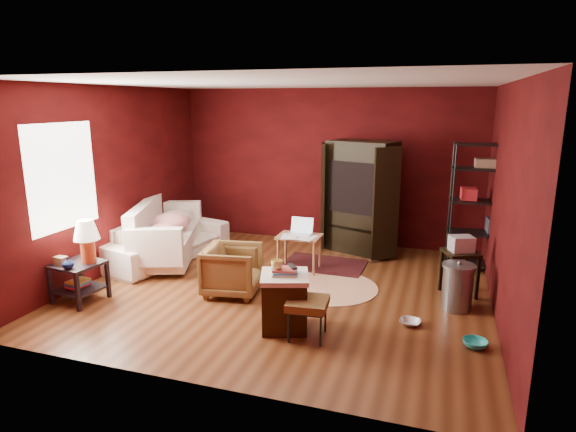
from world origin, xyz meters
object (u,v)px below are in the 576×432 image
Objects in this scene: side_table at (83,253)px; laptop_desk at (300,239)px; hamper at (285,300)px; wire_shelving at (484,202)px; sofa at (166,233)px; tv_armoire at (360,195)px; armchair at (233,268)px.

side_table reaches higher than laptop_desk.
hamper is 3.66m from wire_shelving.
wire_shelving reaches higher than sofa.
wire_shelving reaches higher than hamper.
side_table is 1.34× the size of laptop_desk.
wire_shelving is (2.25, 2.79, 0.74)m from hamper.
sofa is 2.26m from laptop_desk.
sofa is at bearing -175.78° from laptop_desk.
side_table is at bearing -113.70° from tv_armoire.
tv_armoire is at bearing -36.98° from armchair.
hamper is at bearing -136.20° from armchair.
sofa is 1.84m from side_table.
armchair is 1.26m from hamper.
laptop_desk is at bearing -72.87° from sofa.
sofa is 2.08× the size of side_table.
side_table reaches higher than armchair.
sofa is at bearing 50.00° from armchair.
tv_armoire reaches higher than side_table.
hamper is at bearing 1.03° from side_table.
side_table is at bearing -169.73° from sofa.
hamper is (2.66, -1.78, -0.10)m from sofa.
tv_armoire is at bearing 60.25° from laptop_desk.
wire_shelving reaches higher than laptop_desk.
wire_shelving is at bearing 7.95° from tv_armoire.
tv_armoire reaches higher than hamper.
wire_shelving is at bearing -65.46° from sofa.
armchair is 0.98× the size of hamper.
side_table is at bearing -178.97° from hamper.
side_table is 4.46m from tv_armoire.
tv_armoire is 0.98× the size of wire_shelving.
wire_shelving is at bearing 17.65° from laptop_desk.
wire_shelving is (4.91, 1.02, 0.64)m from sofa.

